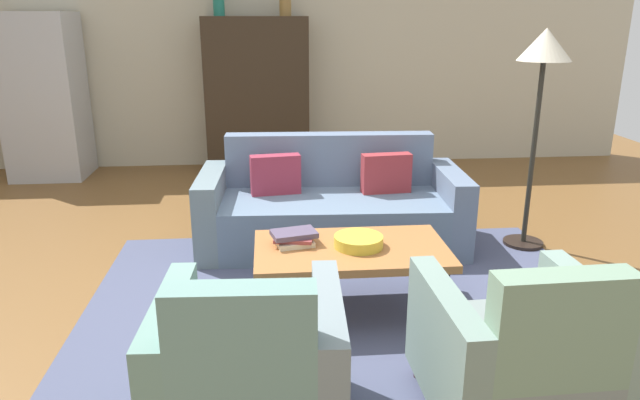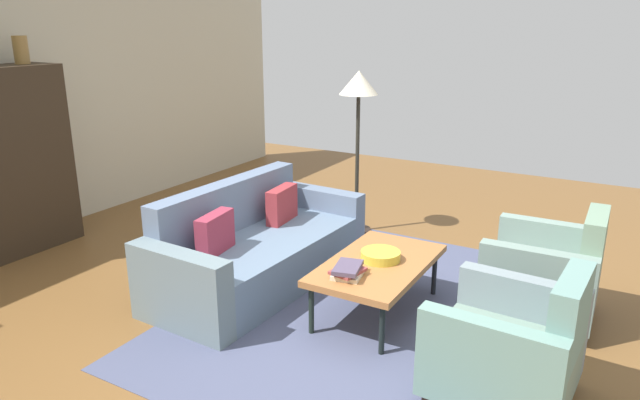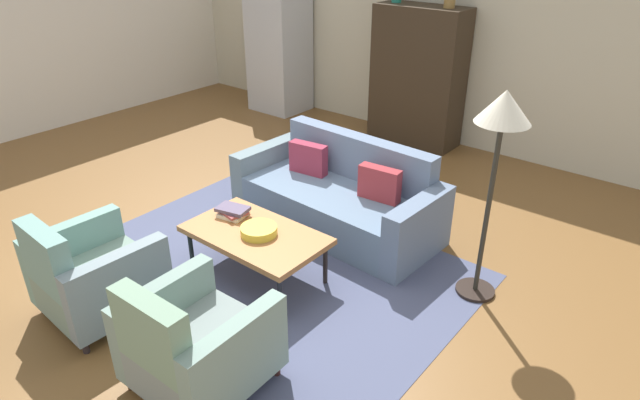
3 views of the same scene
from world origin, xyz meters
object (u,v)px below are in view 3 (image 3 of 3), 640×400
armchair_right (193,348)px  cabinet (418,77)px  floor_lamp (501,128)px  armchair_left (90,278)px  refrigerator (279,51)px  fruit_bowl (259,230)px  coffee_table (255,236)px  book_stack (233,212)px  couch (341,197)px

armchair_right → cabinet: size_ratio=0.49×
floor_lamp → cabinet: bearing=129.0°
armchair_left → refrigerator: bearing=119.8°
fruit_bowl → floor_lamp: floor_lamp is taller
coffee_table → book_stack: 0.37m
book_stack → cabinet: cabinet is taller
fruit_bowl → cabinet: (-0.66, 3.67, 0.43)m
armchair_left → floor_lamp: 3.25m
couch → floor_lamp: size_ratio=1.24×
armchair_left → fruit_bowl: (0.65, 1.17, 0.12)m
couch → armchair_left: 2.43m
refrigerator → floor_lamp: (4.59, -2.59, 0.52)m
armchair_left → fruit_bowl: size_ratio=2.87×
armchair_left → armchair_right: bearing=2.8°
couch → armchair_left: (-0.61, -2.35, 0.06)m
couch → book_stack: 1.18m
armchair_right → floor_lamp: bearing=64.0°
armchair_left → book_stack: bearing=81.4°
couch → floor_lamp: bearing=174.7°
coffee_table → armchair_left: (-0.60, -1.17, -0.05)m
armchair_right → book_stack: bearing=126.0°
couch → armchair_left: size_ratio=2.43×
fruit_bowl → book_stack: size_ratio=1.00×
book_stack → floor_lamp: (1.93, 0.89, 0.97)m
book_stack → refrigerator: bearing=127.4°
floor_lamp → book_stack: bearing=-155.2°
couch → armchair_right: bearing=106.8°
armchair_right → refrigerator: size_ratio=0.48×
armchair_left → armchair_right: 1.20m
fruit_bowl → book_stack: (-0.40, 0.08, 0.01)m
coffee_table → floor_lamp: (1.58, 0.97, 1.05)m
armchair_right → floor_lamp: (0.98, 2.14, 1.10)m
book_stack → cabinet: (-0.26, 3.59, 0.43)m
couch → cabinet: bearing=-73.6°
couch → refrigerator: refrigerator is taller
cabinet → refrigerator: (-2.40, -0.10, 0.03)m
fruit_bowl → coffee_table: bearing=180.0°
refrigerator → book_stack: bearing=-52.6°
refrigerator → cabinet: bearing=2.5°
armchair_left → armchair_right: size_ratio=1.00×
coffee_table → refrigerator: refrigerator is taller
couch → coffee_table: size_ratio=1.78×
armchair_left → cabinet: bearing=92.9°
fruit_bowl → cabinet: 3.75m
book_stack → floor_lamp: bearing=24.8°
armchair_left → fruit_bowl: armchair_left is taller
floor_lamp → refrigerator: bearing=150.5°
coffee_table → armchair_right: size_ratio=1.36×
couch → fruit_bowl: bearing=94.6°
armchair_right → fruit_bowl: bearing=114.0°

